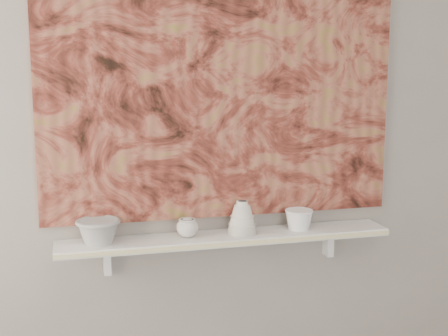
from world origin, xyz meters
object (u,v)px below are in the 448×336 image
object	(u,v)px
painting	(222,87)
bell_vessel	(242,217)
shelf	(226,238)
bowl_white	(299,219)
bowl_grey	(98,231)
cup_cream	(187,228)

from	to	relation	value
painting	bell_vessel	xyz separation A→B (m)	(0.07, -0.08, -0.54)
shelf	bowl_white	distance (m)	0.33
bell_vessel	bowl_white	world-z (taller)	bell_vessel
bell_vessel	bowl_white	size ratio (longest dim) A/B	1.15
painting	bowl_white	xyz separation A→B (m)	(0.32, -0.08, -0.57)
bowl_grey	bell_vessel	bearing A→B (deg)	0.00
painting	bowl_grey	distance (m)	0.77
shelf	bowl_grey	bearing A→B (deg)	180.00
bowl_grey	cup_cream	bearing A→B (deg)	0.00
bowl_grey	shelf	bearing A→B (deg)	0.00
bell_vessel	cup_cream	bearing A→B (deg)	180.00
bowl_grey	bell_vessel	world-z (taller)	bell_vessel
painting	bell_vessel	distance (m)	0.55
shelf	bowl_grey	size ratio (longest dim) A/B	7.99
painting	bell_vessel	world-z (taller)	painting
painting	cup_cream	world-z (taller)	painting
shelf	painting	distance (m)	0.63
bell_vessel	painting	bearing A→B (deg)	130.22
bowl_grey	painting	bearing A→B (deg)	8.74
bowl_grey	bowl_white	xyz separation A→B (m)	(0.85, 0.00, -0.01)
shelf	bowl_grey	distance (m)	0.53
shelf	bell_vessel	world-z (taller)	bell_vessel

